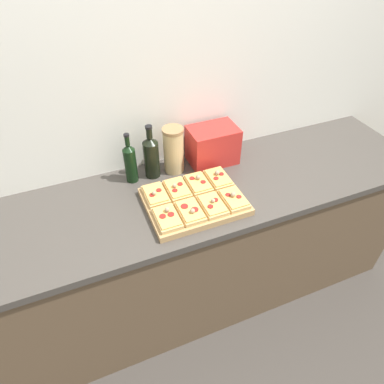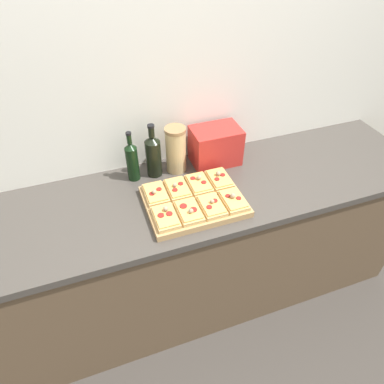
% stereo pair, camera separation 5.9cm
% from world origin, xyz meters
% --- Properties ---
extents(ground_plane, '(12.00, 12.00, 0.00)m').
position_xyz_m(ground_plane, '(0.00, 0.00, 0.00)').
color(ground_plane, '#3D3833').
extents(wall_back, '(6.00, 0.06, 2.50)m').
position_xyz_m(wall_back, '(0.00, 0.67, 1.25)').
color(wall_back, silver).
rests_on(wall_back, ground_plane).
extents(kitchen_counter, '(2.63, 0.67, 0.94)m').
position_xyz_m(kitchen_counter, '(0.00, 0.32, 0.47)').
color(kitchen_counter, brown).
rests_on(kitchen_counter, ground_plane).
extents(cutting_board, '(0.47, 0.37, 0.03)m').
position_xyz_m(cutting_board, '(-0.05, 0.23, 0.96)').
color(cutting_board, tan).
rests_on(cutting_board, kitchen_counter).
extents(pizza_slice_back_left, '(0.10, 0.16, 0.05)m').
position_xyz_m(pizza_slice_back_left, '(-0.22, 0.31, 0.99)').
color(pizza_slice_back_left, tan).
rests_on(pizza_slice_back_left, cutting_board).
extents(pizza_slice_back_midleft, '(0.10, 0.16, 0.05)m').
position_xyz_m(pizza_slice_back_midleft, '(-0.10, 0.31, 0.99)').
color(pizza_slice_back_midleft, tan).
rests_on(pizza_slice_back_midleft, cutting_board).
extents(pizza_slice_back_midright, '(0.10, 0.16, 0.05)m').
position_xyz_m(pizza_slice_back_midright, '(0.01, 0.32, 0.99)').
color(pizza_slice_back_midright, tan).
rests_on(pizza_slice_back_midright, cutting_board).
extents(pizza_slice_back_right, '(0.10, 0.16, 0.05)m').
position_xyz_m(pizza_slice_back_right, '(0.13, 0.32, 0.99)').
color(pizza_slice_back_right, tan).
rests_on(pizza_slice_back_right, cutting_board).
extents(pizza_slice_front_left, '(0.10, 0.16, 0.05)m').
position_xyz_m(pizza_slice_front_left, '(-0.22, 0.14, 0.99)').
color(pizza_slice_front_left, tan).
rests_on(pizza_slice_front_left, cutting_board).
extents(pizza_slice_front_midleft, '(0.10, 0.16, 0.05)m').
position_xyz_m(pizza_slice_front_midleft, '(-0.10, 0.14, 0.99)').
color(pizza_slice_front_midleft, tan).
rests_on(pizza_slice_front_midleft, cutting_board).
extents(pizza_slice_front_midright, '(0.10, 0.16, 0.05)m').
position_xyz_m(pizza_slice_front_midright, '(0.01, 0.14, 0.99)').
color(pizza_slice_front_midright, tan).
rests_on(pizza_slice_front_midright, cutting_board).
extents(pizza_slice_front_right, '(0.10, 0.16, 0.05)m').
position_xyz_m(pizza_slice_front_right, '(0.13, 0.14, 0.99)').
color(pizza_slice_front_right, tan).
rests_on(pizza_slice_front_right, cutting_board).
extents(olive_oil_bottle, '(0.06, 0.06, 0.28)m').
position_xyz_m(olive_oil_bottle, '(-0.28, 0.53, 1.06)').
color(olive_oil_bottle, black).
rests_on(olive_oil_bottle, kitchen_counter).
extents(wine_bottle, '(0.08, 0.08, 0.30)m').
position_xyz_m(wine_bottle, '(-0.17, 0.53, 1.06)').
color(wine_bottle, black).
rests_on(wine_bottle, kitchen_counter).
extents(grain_jar_tall, '(0.11, 0.11, 0.26)m').
position_xyz_m(grain_jar_tall, '(-0.04, 0.53, 1.07)').
color(grain_jar_tall, tan).
rests_on(grain_jar_tall, kitchen_counter).
extents(toaster_oven, '(0.29, 0.18, 0.21)m').
position_xyz_m(toaster_oven, '(0.19, 0.53, 1.04)').
color(toaster_oven, red).
rests_on(toaster_oven, kitchen_counter).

